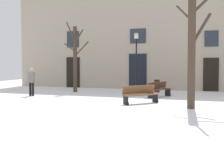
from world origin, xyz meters
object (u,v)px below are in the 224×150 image
Objects in this scene: tree_right_of_center at (193,46)px; bench_near_lamp at (140,94)px; bench_by_litter_bin at (159,89)px; person_by_shop_door at (32,80)px; litter_bin at (157,86)px; tree_near_facade at (75,57)px; streetlamp at (136,56)px.

tree_right_of_center is 3.30× the size of bench_near_lamp.
person_by_shop_door is at bearing 133.37° from bench_by_litter_bin.
tree_right_of_center is 7.17m from litter_bin.
bench_near_lamp is at bearing -36.46° from tree_near_facade.
streetlamp is at bearing 123.80° from tree_right_of_center.
bench_by_litter_bin is 1.02× the size of person_by_shop_door.
tree_right_of_center reaches higher than streetlamp.
bench_near_lamp is (1.24, -4.78, -2.03)m from streetlamp.
person_by_shop_door is (-6.97, 1.07, 0.50)m from bench_near_lamp.
tree_near_facade is 6.02m from litter_bin.
bench_near_lamp is (5.41, -4.00, -1.96)m from tree_near_facade.
litter_bin is 0.50× the size of person_by_shop_door.
streetlamp reaches higher than person_by_shop_door.
tree_right_of_center is at bearing -69.02° from litter_bin.
bench_near_lamp is (-0.06, -5.54, 0.03)m from litter_bin.
streetlamp is at bearing 10.66° from tree_near_facade.
tree_near_facade is 7.01m from bench_near_lamp.
streetlamp is 2.46× the size of bench_near_lamp.
person_by_shop_door is (-7.51, -1.79, 0.49)m from bench_by_litter_bin.
bench_by_litter_bin is 2.91m from bench_near_lamp.
tree_near_facade reaches higher than bench_by_litter_bin.
tree_right_of_center is at bearing -62.87° from bench_near_lamp.
streetlamp is 3.31m from bench_by_litter_bin.
person_by_shop_door is at bearing 126.06° from bench_near_lamp.
person_by_shop_door is (-5.73, -3.72, -1.54)m from streetlamp.
streetlamp is 7.00m from person_by_shop_door.
tree_right_of_center is 9.25m from tree_near_facade.
tree_near_facade is 5.41× the size of litter_bin.
litter_bin is at bearing -152.39° from person_by_shop_door.
streetlamp is at bearing -151.86° from person_by_shop_door.
tree_right_of_center is 3.19× the size of person_by_shop_door.
bench_by_litter_bin is at bearing 34.06° from bench_near_lamp.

